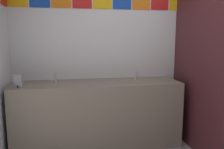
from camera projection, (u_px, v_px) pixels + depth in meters
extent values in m
cube|color=silver|center=(149.00, 43.00, 3.50)|extent=(3.97, 0.08, 2.80)
cube|color=#1947B7|center=(122.00, 0.00, 3.28)|extent=(0.27, 0.01, 0.27)
cube|color=orange|center=(141.00, 0.00, 3.33)|extent=(0.27, 0.01, 0.27)
cube|color=red|center=(160.00, 1.00, 3.38)|extent=(0.27, 0.01, 0.27)
cube|color=yellow|center=(178.00, 1.00, 3.43)|extent=(0.27, 0.01, 0.27)
cube|color=#1947B7|center=(196.00, 2.00, 3.48)|extent=(0.27, 0.01, 0.27)
cube|color=orange|center=(213.00, 2.00, 3.53)|extent=(0.27, 0.01, 0.27)
cube|color=gray|center=(98.00, 114.00, 3.19)|extent=(2.23, 0.58, 0.89)
cube|color=gray|center=(95.00, 81.00, 3.39)|extent=(2.23, 0.03, 0.08)
cylinder|color=silver|center=(55.00, 88.00, 3.00)|extent=(0.34, 0.34, 0.10)
cylinder|color=silver|center=(138.00, 85.00, 3.19)|extent=(0.34, 0.34, 0.10)
cylinder|color=silver|center=(56.00, 80.00, 3.12)|extent=(0.04, 0.04, 0.05)
cylinder|color=silver|center=(55.00, 76.00, 3.06)|extent=(0.02, 0.06, 0.09)
cylinder|color=silver|center=(135.00, 78.00, 3.32)|extent=(0.04, 0.04, 0.05)
cylinder|color=silver|center=(136.00, 74.00, 3.26)|extent=(0.02, 0.06, 0.09)
cube|color=gray|center=(18.00, 81.00, 2.77)|extent=(0.09, 0.07, 0.16)
cylinder|color=black|center=(18.00, 87.00, 2.74)|extent=(0.02, 0.02, 0.03)
cube|color=#471E23|center=(202.00, 70.00, 2.85)|extent=(0.04, 1.51, 2.19)
cylinder|color=white|center=(217.00, 126.00, 3.40)|extent=(0.38, 0.38, 0.40)
torus|color=white|center=(219.00, 112.00, 3.36)|extent=(0.39, 0.39, 0.05)
cube|color=white|center=(211.00, 98.00, 3.54)|extent=(0.34, 0.17, 0.34)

